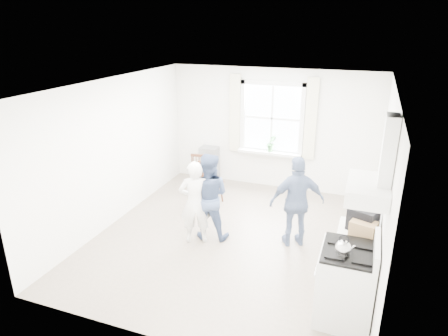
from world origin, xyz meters
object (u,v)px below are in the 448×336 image
at_px(stereo_stack, 363,219).
at_px(person_right, 297,202).
at_px(windsor_chair_b, 209,178).
at_px(person_left, 195,202).
at_px(low_cabinet, 355,257).
at_px(person_mid, 208,196).
at_px(windsor_chair_a, 200,168).
at_px(gas_stove, 346,283).

distance_m(stereo_stack, person_right, 1.35).
distance_m(windsor_chair_b, person_left, 1.43).
xyz_separation_m(low_cabinet, person_left, (-2.54, 0.34, 0.26)).
height_order(low_cabinet, person_mid, person_mid).
xyz_separation_m(low_cabinet, stereo_stack, (0.04, -0.02, 0.60)).
height_order(low_cabinet, windsor_chair_b, windsor_chair_b).
height_order(low_cabinet, windsor_chair_a, low_cabinet).
relative_size(windsor_chair_a, windsor_chair_b, 0.94).
height_order(gas_stove, low_cabinet, gas_stove).
bearing_deg(person_mid, low_cabinet, 156.80).
relative_size(low_cabinet, windsor_chair_a, 1.02).
height_order(gas_stove, stereo_stack, stereo_stack).
distance_m(windsor_chair_b, person_right, 2.11).
bearing_deg(gas_stove, person_left, 157.22).
height_order(windsor_chair_a, person_left, person_left).
height_order(windsor_chair_a, person_right, person_right).
height_order(stereo_stack, person_right, person_right).
relative_size(windsor_chair_a, person_right, 0.58).
bearing_deg(windsor_chair_b, low_cabinet, -30.94).
distance_m(windsor_chair_a, windsor_chair_b, 0.70).
relative_size(gas_stove, windsor_chair_b, 1.19).
distance_m(gas_stove, windsor_chair_b, 3.71).
bearing_deg(person_right, person_mid, -15.65).
relative_size(low_cabinet, person_left, 0.63).
relative_size(windsor_chair_a, person_left, 0.62).
relative_size(person_left, person_mid, 0.95).
height_order(gas_stove, person_right, person_right).
bearing_deg(stereo_stack, person_mid, 166.81).
distance_m(gas_stove, person_left, 2.69).
xyz_separation_m(windsor_chair_a, person_mid, (0.89, -1.72, 0.21)).
distance_m(stereo_stack, windsor_chair_b, 3.43).
xyz_separation_m(stereo_stack, person_left, (-2.58, 0.36, -0.34)).
relative_size(stereo_stack, person_right, 0.28).
bearing_deg(windsor_chair_b, person_right, -25.17).
distance_m(person_left, person_mid, 0.26).
height_order(person_mid, person_right, person_right).
relative_size(stereo_stack, person_mid, 0.29).
height_order(stereo_stack, windsor_chair_b, stereo_stack).
distance_m(person_mid, person_right, 1.46).
xyz_separation_m(stereo_stack, person_mid, (-2.44, 0.57, -0.30)).
bearing_deg(windsor_chair_b, stereo_stack, -30.86).
height_order(stereo_stack, windsor_chair_a, stereo_stack).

